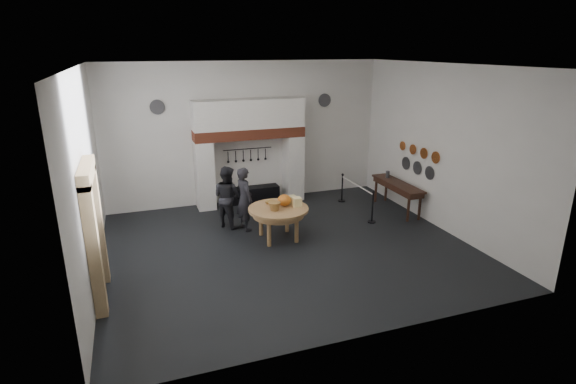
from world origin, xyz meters
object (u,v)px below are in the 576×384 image
object	(u,v)px
iron_range	(250,195)
visitor_far	(227,197)
barrier_post_far	(342,188)
visitor_near	(245,199)
work_table	(278,209)
side_table	(398,184)
barrier_post_near	(373,208)

from	to	relation	value
iron_range	visitor_far	world-z (taller)	visitor_far
barrier_post_far	visitor_far	bearing A→B (deg)	-167.75
iron_range	visitor_near	world-z (taller)	visitor_near
visitor_near	visitor_far	bearing A→B (deg)	30.44
visitor_near	barrier_post_far	bearing A→B (deg)	-85.19
iron_range	barrier_post_far	distance (m)	3.04
iron_range	visitor_near	size ratio (longest dim) A/B	1.06
work_table	visitor_near	bearing A→B (deg)	126.07
iron_range	side_table	size ratio (longest dim) A/B	0.86
visitor_far	side_table	xyz separation A→B (m)	(5.24, -0.48, -0.01)
iron_range	work_table	world-z (taller)	work_table
visitor_far	barrier_post_near	distance (m)	4.20
visitor_far	barrier_post_near	xyz separation A→B (m)	(4.02, -1.13, -0.43)
work_table	side_table	distance (m)	4.25
visitor_far	side_table	bearing A→B (deg)	-132.17
barrier_post_near	barrier_post_far	bearing A→B (deg)	90.00
work_table	barrier_post_far	size ratio (longest dim) A/B	1.77
visitor_far	side_table	distance (m)	5.26
iron_range	side_table	xyz separation A→B (m)	(4.10, -2.30, 0.62)
work_table	side_table	size ratio (longest dim) A/B	0.72
iron_range	barrier_post_near	distance (m)	4.13
visitor_near	visitor_far	size ratio (longest dim) A/B	1.02
work_table	visitor_far	bearing A→B (deg)	129.02
work_table	visitor_far	world-z (taller)	visitor_far
visitor_near	side_table	bearing A→B (deg)	-105.50
barrier_post_near	barrier_post_far	world-z (taller)	same
visitor_near	visitor_far	xyz separation A→B (m)	(-0.40, 0.40, -0.02)
work_table	visitor_near	distance (m)	1.15
visitor_near	barrier_post_far	distance (m)	3.86
visitor_far	barrier_post_far	world-z (taller)	visitor_far
visitor_far	barrier_post_far	size ratio (longest dim) A/B	1.96
side_table	visitor_far	bearing A→B (deg)	174.77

